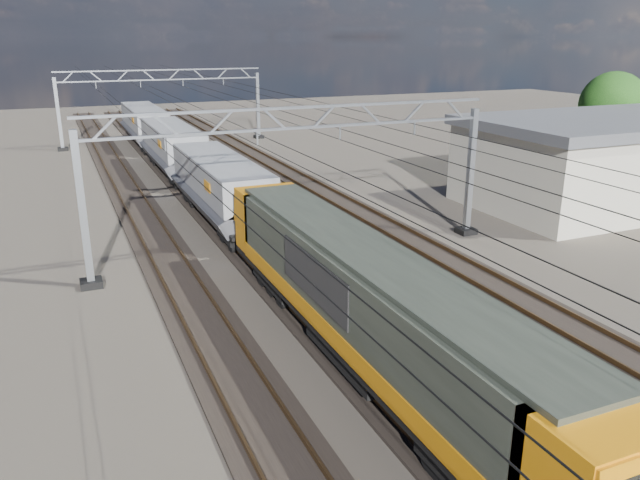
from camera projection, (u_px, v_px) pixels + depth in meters
name	position (u px, v px, depth m)	size (l,w,h in m)	color
ground	(336.00, 286.00, 26.35)	(160.00, 160.00, 0.00)	#28231E
track_outer_west	(195.00, 308.00, 24.08)	(2.60, 140.00, 0.30)	black
track_loco	(292.00, 292.00, 25.58)	(2.60, 140.00, 0.30)	black
track_inner_east	(378.00, 278.00, 27.08)	(2.60, 140.00, 0.30)	black
track_outer_east	(455.00, 265.00, 28.58)	(2.60, 140.00, 0.30)	black
catenary_gantry_mid	(300.00, 177.00, 28.63)	(19.90, 0.90, 7.11)	#959CA3
catenary_gantry_far	(164.00, 104.00, 60.08)	(19.90, 0.90, 7.11)	#959CA3
overhead_wires	(271.00, 126.00, 31.56)	(12.03, 140.00, 0.53)	black
locomotive	(367.00, 301.00, 19.11)	(2.76, 21.10, 3.62)	black
hopper_wagon_lead	(220.00, 184.00, 34.60)	(3.38, 13.00, 3.25)	black
hopper_wagon_mid	(172.00, 146.00, 47.00)	(3.38, 13.00, 3.25)	black
hopper_wagon_third	(145.00, 123.00, 59.41)	(3.38, 13.00, 3.25)	black
industrial_shed	(615.00, 160.00, 38.99)	(18.60, 10.60, 5.40)	beige
tree_far	(618.00, 108.00, 48.27)	(5.52, 5.12, 7.56)	#39291A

